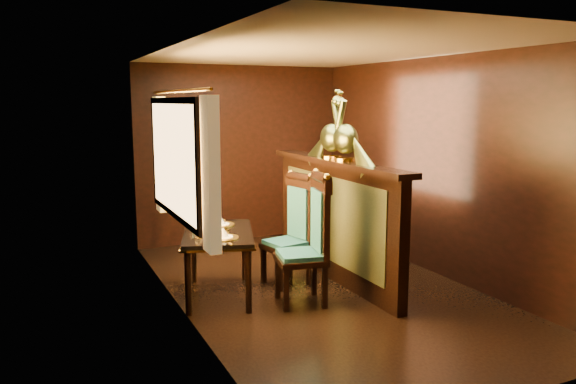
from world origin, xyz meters
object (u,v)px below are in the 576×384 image
at_px(dining_table, 218,238).
at_px(peacock_right, 332,125).
at_px(chair_left, 313,235).
at_px(chair_right, 295,225).
at_px(peacock_left, 346,126).

bearing_deg(dining_table, peacock_right, 22.76).
distance_m(dining_table, chair_left, 0.98).
bearing_deg(chair_left, peacock_right, 61.34).
bearing_deg(chair_right, dining_table, 174.81).
bearing_deg(peacock_left, dining_table, 172.12).
bearing_deg(chair_left, chair_right, 91.95).
distance_m(dining_table, peacock_right, 1.78).
relative_size(chair_left, chair_right, 1.07).
bearing_deg(chair_left, peacock_left, 44.81).
bearing_deg(chair_right, peacock_left, -42.19).
xyz_separation_m(chair_left, chair_right, (0.11, 0.66, -0.05)).
height_order(chair_right, peacock_left, peacock_left).
relative_size(chair_right, peacock_left, 1.62).
height_order(dining_table, peacock_right, peacock_right).
height_order(peacock_left, peacock_right, peacock_left).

